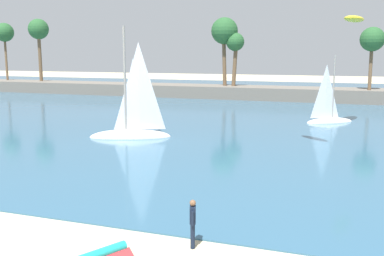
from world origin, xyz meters
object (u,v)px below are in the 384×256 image
object	(u,v)px
person_at_waterline	(193,222)
sailboat_near_shore	(137,105)
sailboat_mid_bay	(329,116)
kite_aloft_high_over_bay	(354,19)
sailboat_far_left	(132,127)

from	to	relation	value
person_at_waterline	sailboat_near_shore	xyz separation A→B (m)	(-17.46, 31.49, -0.18)
sailboat_near_shore	sailboat_mid_bay	world-z (taller)	sailboat_near_shore
kite_aloft_high_over_bay	sailboat_far_left	bearing A→B (deg)	-38.98
sailboat_near_shore	sailboat_mid_bay	bearing A→B (deg)	-5.07
sailboat_near_shore	kite_aloft_high_over_bay	distance (m)	24.31
person_at_waterline	sailboat_mid_bay	bearing A→B (deg)	83.63
sailboat_far_left	person_at_waterline	bearing A→B (deg)	-57.50
person_at_waterline	sailboat_far_left	size ratio (longest dim) A/B	0.18
person_at_waterline	sailboat_near_shore	bearing A→B (deg)	119.00
sailboat_near_shore	sailboat_far_left	bearing A→B (deg)	-65.38
sailboat_mid_bay	sailboat_near_shore	bearing A→B (deg)	174.93
sailboat_far_left	kite_aloft_high_over_bay	bearing A→B (deg)	35.47
sailboat_near_shore	sailboat_far_left	xyz separation A→B (m)	(6.68, -14.57, 0.16)
person_at_waterline	sailboat_near_shore	distance (m)	36.01
sailboat_far_left	kite_aloft_high_over_bay	distance (m)	21.18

